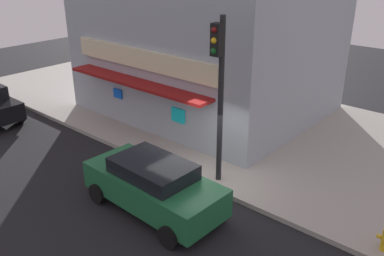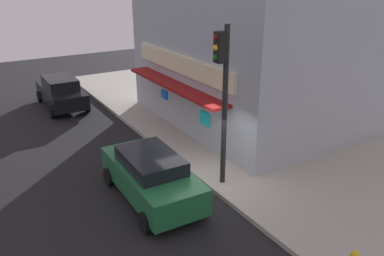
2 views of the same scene
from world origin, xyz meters
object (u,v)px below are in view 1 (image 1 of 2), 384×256
Objects in this scene: traffic_light at (219,81)px; parked_car_green at (154,185)px; trash_can at (135,111)px; potted_plant_by_doorway at (197,131)px; pedestrian at (236,136)px.

parked_car_green is at bearing -103.09° from traffic_light.
potted_plant_by_doorway is at bearing 1.03° from trash_can.
pedestrian is at bearing 87.19° from parked_car_green.
parked_car_green is (5.44, -4.18, 0.26)m from trash_can.
traffic_light reaches higher than potted_plant_by_doorway.
pedestrian reaches higher than parked_car_green.
pedestrian is (-0.36, 1.57, -2.45)m from traffic_light.
trash_can is 3.58m from potted_plant_by_doorway.
potted_plant_by_doorway is 4.64m from parked_car_green.
trash_can is 0.95× the size of potted_plant_by_doorway.
pedestrian is 2.14m from potted_plant_by_doorway.
pedestrian is at bearing -2.47° from trash_can.
parked_car_green is (1.86, -4.24, 0.20)m from potted_plant_by_doorway.
traffic_light is 2.93m from pedestrian.
trash_can is at bearing 142.48° from parked_car_green.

